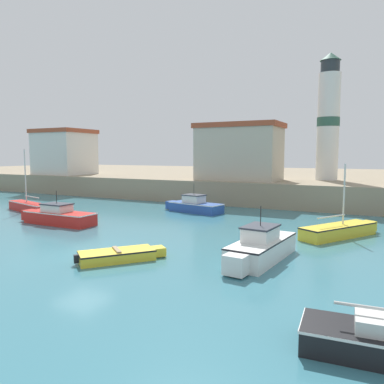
{
  "coord_description": "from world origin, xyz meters",
  "views": [
    {
      "loc": [
        13.14,
        -13.71,
        4.89
      ],
      "look_at": [
        0.19,
        11.62,
        2.0
      ],
      "focal_mm": 35.0,
      "sensor_mm": 36.0,
      "label": 1
    }
  ],
  "objects_px": {
    "motorboat_red_0": "(58,216)",
    "motorboat_white_3": "(261,247)",
    "lighthouse": "(328,119)",
    "motorboat_blue_4": "(194,206)",
    "sailboat_red_5": "(28,206)",
    "harbor_shed_mid_row": "(65,152)",
    "harbor_shed_near_wharf": "(239,152)",
    "sailboat_yellow_2": "(340,230)",
    "dinghy_yellow_1": "(120,255)"
  },
  "relations": [
    {
      "from": "sailboat_yellow_2",
      "to": "harbor_shed_near_wharf",
      "type": "bearing_deg",
      "value": 130.51
    },
    {
      "from": "sailboat_yellow_2",
      "to": "motorboat_blue_4",
      "type": "bearing_deg",
      "value": 158.75
    },
    {
      "from": "motorboat_blue_4",
      "to": "harbor_shed_near_wharf",
      "type": "bearing_deg",
      "value": 83.23
    },
    {
      "from": "harbor_shed_mid_row",
      "to": "motorboat_red_0",
      "type": "bearing_deg",
      "value": -45.54
    },
    {
      "from": "motorboat_red_0",
      "to": "lighthouse",
      "type": "relative_size",
      "value": 0.48
    },
    {
      "from": "harbor_shed_mid_row",
      "to": "motorboat_white_3",
      "type": "bearing_deg",
      "value": -31.32
    },
    {
      "from": "dinghy_yellow_1",
      "to": "sailboat_red_5",
      "type": "relative_size",
      "value": 0.61
    },
    {
      "from": "harbor_shed_near_wharf",
      "to": "harbor_shed_mid_row",
      "type": "xyz_separation_m",
      "value": [
        -24.0,
        -0.19,
        0.03
      ]
    },
    {
      "from": "motorboat_blue_4",
      "to": "sailboat_red_5",
      "type": "distance_m",
      "value": 14.19
    },
    {
      "from": "dinghy_yellow_1",
      "to": "harbor_shed_mid_row",
      "type": "xyz_separation_m",
      "value": [
        -26.49,
        22.59,
        4.91
      ]
    },
    {
      "from": "dinghy_yellow_1",
      "to": "lighthouse",
      "type": "relative_size",
      "value": 0.3
    },
    {
      "from": "sailboat_yellow_2",
      "to": "motorboat_white_3",
      "type": "bearing_deg",
      "value": -111.51
    },
    {
      "from": "harbor_shed_mid_row",
      "to": "harbor_shed_near_wharf",
      "type": "bearing_deg",
      "value": 0.46
    },
    {
      "from": "motorboat_blue_4",
      "to": "harbor_shed_mid_row",
      "type": "height_order",
      "value": "harbor_shed_mid_row"
    },
    {
      "from": "motorboat_blue_4",
      "to": "harbor_shed_near_wharf",
      "type": "relative_size",
      "value": 0.66
    },
    {
      "from": "sailboat_red_5",
      "to": "harbor_shed_mid_row",
      "type": "distance_m",
      "value": 18.24
    },
    {
      "from": "sailboat_red_5",
      "to": "lighthouse",
      "type": "bearing_deg",
      "value": 40.35
    },
    {
      "from": "motorboat_red_0",
      "to": "motorboat_blue_4",
      "type": "relative_size",
      "value": 1.1
    },
    {
      "from": "harbor_shed_near_wharf",
      "to": "motorboat_white_3",
      "type": "bearing_deg",
      "value": -67.33
    },
    {
      "from": "dinghy_yellow_1",
      "to": "harbor_shed_mid_row",
      "type": "bearing_deg",
      "value": 139.54
    },
    {
      "from": "motorboat_white_3",
      "to": "lighthouse",
      "type": "height_order",
      "value": "lighthouse"
    },
    {
      "from": "motorboat_white_3",
      "to": "motorboat_blue_4",
      "type": "distance_m",
      "value": 14.85
    },
    {
      "from": "motorboat_red_0",
      "to": "motorboat_blue_4",
      "type": "bearing_deg",
      "value": 56.75
    },
    {
      "from": "sailboat_red_5",
      "to": "harbor_shed_near_wharf",
      "type": "xyz_separation_m",
      "value": [
        13.71,
        14.49,
        4.71
      ]
    },
    {
      "from": "dinghy_yellow_1",
      "to": "harbor_shed_near_wharf",
      "type": "distance_m",
      "value": 23.43
    },
    {
      "from": "sailboat_red_5",
      "to": "sailboat_yellow_2",
      "type": "bearing_deg",
      "value": 3.67
    },
    {
      "from": "sailboat_yellow_2",
      "to": "lighthouse",
      "type": "bearing_deg",
      "value": 100.17
    },
    {
      "from": "dinghy_yellow_1",
      "to": "sailboat_yellow_2",
      "type": "bearing_deg",
      "value": 49.18
    },
    {
      "from": "sailboat_red_5",
      "to": "harbor_shed_near_wharf",
      "type": "distance_m",
      "value": 20.5
    },
    {
      "from": "sailboat_yellow_2",
      "to": "harbor_shed_mid_row",
      "type": "bearing_deg",
      "value": 160.06
    },
    {
      "from": "dinghy_yellow_1",
      "to": "motorboat_blue_4",
      "type": "distance_m",
      "value": 14.96
    },
    {
      "from": "dinghy_yellow_1",
      "to": "motorboat_white_3",
      "type": "xyz_separation_m",
      "value": [
        5.8,
        2.94,
        0.35
      ]
    },
    {
      "from": "dinghy_yellow_1",
      "to": "lighthouse",
      "type": "distance_m",
      "value": 28.48
    },
    {
      "from": "motorboat_white_3",
      "to": "sailboat_red_5",
      "type": "distance_m",
      "value": 22.64
    },
    {
      "from": "dinghy_yellow_1",
      "to": "sailboat_yellow_2",
      "type": "xyz_separation_m",
      "value": [
        8.53,
        9.88,
        0.15
      ]
    },
    {
      "from": "motorboat_white_3",
      "to": "harbor_shed_near_wharf",
      "type": "bearing_deg",
      "value": 112.67
    },
    {
      "from": "motorboat_blue_4",
      "to": "sailboat_red_5",
      "type": "relative_size",
      "value": 0.91
    },
    {
      "from": "motorboat_red_0",
      "to": "motorboat_white_3",
      "type": "relative_size",
      "value": 1.07
    },
    {
      "from": "motorboat_white_3",
      "to": "lighthouse",
      "type": "distance_m",
      "value": 25.04
    },
    {
      "from": "lighthouse",
      "to": "harbor_shed_near_wharf",
      "type": "xyz_separation_m",
      "value": [
        -8.0,
        -3.96,
        -3.24
      ]
    },
    {
      "from": "harbor_shed_mid_row",
      "to": "motorboat_blue_4",
      "type": "bearing_deg",
      "value": -19.25
    },
    {
      "from": "motorboat_white_3",
      "to": "motorboat_blue_4",
      "type": "height_order",
      "value": "motorboat_white_3"
    },
    {
      "from": "harbor_shed_near_wharf",
      "to": "harbor_shed_mid_row",
      "type": "distance_m",
      "value": 24.0
    },
    {
      "from": "motorboat_red_0",
      "to": "sailboat_red_5",
      "type": "bearing_deg",
      "value": 155.87
    },
    {
      "from": "dinghy_yellow_1",
      "to": "harbor_shed_near_wharf",
      "type": "relative_size",
      "value": 0.44
    },
    {
      "from": "motorboat_blue_4",
      "to": "sailboat_red_5",
      "type": "xyz_separation_m",
      "value": [
        -12.74,
        -6.25,
        -0.1
      ]
    },
    {
      "from": "dinghy_yellow_1",
      "to": "harbor_shed_near_wharf",
      "type": "bearing_deg",
      "value": 96.24
    },
    {
      "from": "motorboat_red_0",
      "to": "motorboat_blue_4",
      "type": "height_order",
      "value": "motorboat_blue_4"
    },
    {
      "from": "motorboat_red_0",
      "to": "lighthouse",
      "type": "distance_m",
      "value": 27.33
    },
    {
      "from": "sailboat_yellow_2",
      "to": "lighthouse",
      "type": "height_order",
      "value": "lighthouse"
    }
  ]
}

